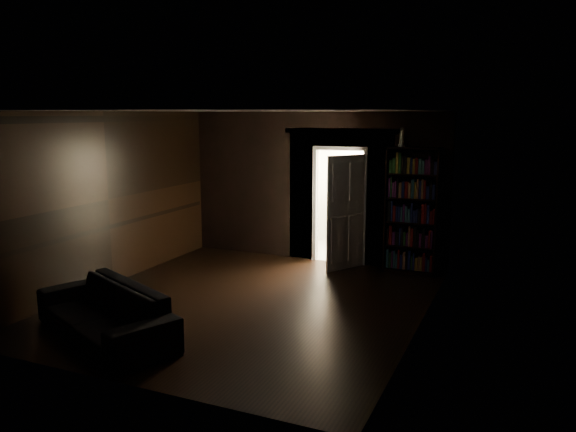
# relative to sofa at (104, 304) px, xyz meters

# --- Properties ---
(ground) EXTENTS (5.50, 5.50, 0.00)m
(ground) POSITION_rel_sofa_xyz_m (1.03, 1.85, -0.43)
(ground) COLOR black
(ground) RESTS_ON ground
(room_walls) EXTENTS (5.02, 5.61, 2.84)m
(room_walls) POSITION_rel_sofa_xyz_m (1.02, 2.92, 1.25)
(room_walls) COLOR black
(room_walls) RESTS_ON ground
(kitchen_alcove) EXTENTS (2.20, 1.80, 2.60)m
(kitchen_alcove) POSITION_rel_sofa_xyz_m (1.53, 5.72, 0.78)
(kitchen_alcove) COLOR #B7AF9F
(kitchen_alcove) RESTS_ON ground
(sofa) EXTENTS (2.46, 1.82, 0.87)m
(sofa) POSITION_rel_sofa_xyz_m (0.00, 0.00, 0.00)
(sofa) COLOR black
(sofa) RESTS_ON ground
(bookshelf) EXTENTS (0.92, 0.37, 2.20)m
(bookshelf) POSITION_rel_sofa_xyz_m (2.89, 4.44, 0.67)
(bookshelf) COLOR black
(bookshelf) RESTS_ON ground
(refrigerator) EXTENTS (0.95, 0.91, 1.65)m
(refrigerator) POSITION_rel_sofa_xyz_m (1.58, 5.96, 0.39)
(refrigerator) COLOR white
(refrigerator) RESTS_ON ground
(door) EXTENTS (0.48, 0.75, 2.05)m
(door) POSITION_rel_sofa_xyz_m (1.78, 4.22, 0.59)
(door) COLOR silver
(door) RESTS_ON ground
(figurine) EXTENTS (0.14, 0.14, 0.33)m
(figurine) POSITION_rel_sofa_xyz_m (2.67, 4.48, 1.93)
(figurine) COLOR silver
(figurine) RESTS_ON bookshelf
(bottles) EXTENTS (0.60, 0.10, 0.24)m
(bottles) POSITION_rel_sofa_xyz_m (1.49, 5.85, 1.34)
(bottles) COLOR black
(bottles) RESTS_ON refrigerator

